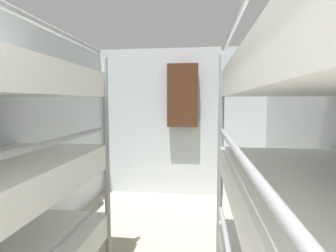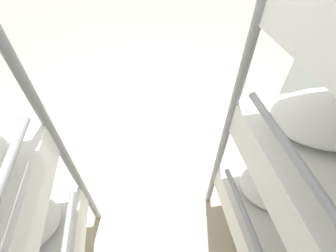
{
  "view_description": "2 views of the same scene",
  "coord_description": "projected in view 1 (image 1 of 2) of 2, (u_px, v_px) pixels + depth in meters",
  "views": [
    {
      "loc": [
        0.3,
        0.44,
        1.42
      ],
      "look_at": [
        -0.09,
        3.57,
        1.13
      ],
      "focal_mm": 28.0,
      "sensor_mm": 36.0,
      "label": 1
    },
    {
      "loc": [
        0.02,
        1.38,
        1.8
      ],
      "look_at": [
        -0.12,
        0.54,
        0.92
      ],
      "focal_mm": 24.0,
      "sensor_mm": 36.0,
      "label": 2
    }
  ],
  "objects": [
    {
      "name": "hanging_coat",
      "position": [
        183.0,
        96.0,
        3.76
      ],
      "size": [
        0.44,
        0.12,
        0.9
      ],
      "color": "#472819"
    },
    {
      "name": "wall_back",
      "position": [
        181.0,
        123.0,
        3.95
      ],
      "size": [
        2.6,
        0.06,
        2.21
      ],
      "color": "silver",
      "rests_on": "ground_plane"
    }
  ]
}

